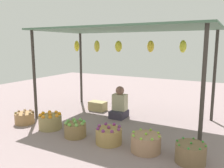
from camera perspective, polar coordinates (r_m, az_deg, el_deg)
ground_plane at (r=5.75m, az=2.61°, el=-8.56°), size 14.00×14.00×0.00m
market_stall_structure at (r=5.46m, az=2.85°, el=11.85°), size 4.09×2.18×2.16m
vendor_person at (r=5.82m, az=1.82°, el=-5.25°), size 0.36×0.44×0.78m
basket_potatoes at (r=5.78m, az=-20.48°, el=-7.73°), size 0.43×0.43×0.30m
basket_oranges at (r=5.27m, az=-14.79°, el=-8.81°), size 0.49×0.49×0.36m
basket_green_apples at (r=4.74m, az=-8.92°, el=-10.86°), size 0.43×0.43×0.33m
basket_purple_onions at (r=4.40m, az=-0.79°, el=-12.42°), size 0.48×0.48×0.34m
basket_limes at (r=4.13m, az=8.21°, el=-13.98°), size 0.51×0.51×0.33m
basket_green_chilies at (r=3.94m, az=18.55°, el=-15.62°), size 0.46×0.46×0.33m
wooden_crate_near_vendor at (r=6.47m, az=-3.42°, el=-5.35°), size 0.44×0.29×0.24m
wooden_crate_stacked_rear at (r=6.63m, az=-4.09°, el=-5.13°), size 0.32×0.27×0.21m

